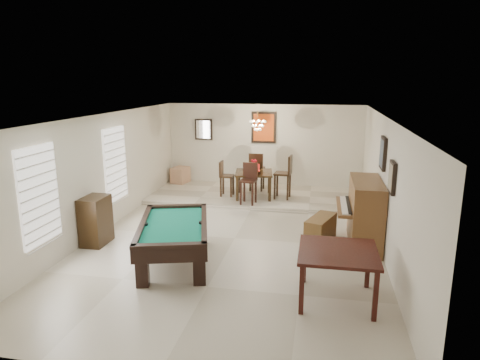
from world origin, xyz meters
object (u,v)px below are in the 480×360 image
(apothecary_chest, at_px, (96,220))
(dining_chair_north, at_px, (257,171))
(piano_bench, at_px, (321,229))
(dining_table, at_px, (254,182))
(upright_piano, at_px, (357,213))
(flower_vase, at_px, (254,163))
(dining_chair_east, at_px, (283,177))
(corner_bench, at_px, (180,175))
(dining_chair_south, at_px, (248,184))
(chandelier, at_px, (258,122))
(pool_table, at_px, (174,244))
(dining_chair_west, at_px, (227,179))
(square_table, at_px, (337,275))

(apothecary_chest, relative_size, dining_chair_north, 0.89)
(piano_bench, relative_size, dining_table, 0.97)
(upright_piano, relative_size, flower_vase, 6.39)
(piano_bench, height_order, dining_chair_east, dining_chair_east)
(apothecary_chest, distance_m, dining_table, 4.64)
(corner_bench, bearing_deg, flower_vase, -25.66)
(dining_chair_south, bearing_deg, dining_chair_east, 47.21)
(apothecary_chest, distance_m, dining_chair_east, 5.16)
(dining_table, height_order, chandelier, chandelier)
(piano_bench, relative_size, dining_chair_north, 0.86)
(pool_table, relative_size, dining_chair_west, 2.28)
(dining_table, xyz_separation_m, dining_chair_east, (0.80, 0.01, 0.19))
(piano_bench, bearing_deg, flower_vase, 123.74)
(dining_chair_north, bearing_deg, dining_chair_west, 50.76)
(upright_piano, distance_m, dining_chair_north, 4.42)
(flower_vase, distance_m, dining_chair_south, 0.81)
(apothecary_chest, bearing_deg, corner_bench, 88.39)
(pool_table, height_order, dining_chair_west, dining_chair_west)
(dining_chair_south, bearing_deg, chandelier, 91.32)
(square_table, height_order, piano_bench, square_table)
(dining_chair_south, bearing_deg, pool_table, -94.91)
(pool_table, relative_size, dining_chair_east, 1.86)
(pool_table, relative_size, chandelier, 3.74)
(piano_bench, height_order, corner_bench, corner_bench)
(pool_table, xyz_separation_m, square_table, (2.92, -0.85, 0.03))
(flower_vase, relative_size, corner_bench, 0.46)
(flower_vase, bearing_deg, dining_chair_south, -92.86)
(apothecary_chest, distance_m, flower_vase, 4.67)
(dining_chair_east, relative_size, corner_bench, 2.19)
(square_table, bearing_deg, piano_bench, 96.07)
(piano_bench, relative_size, dining_chair_east, 0.81)
(dining_chair_south, distance_m, dining_chair_north, 1.48)
(dining_chair_east, distance_m, chandelier, 1.67)
(dining_table, distance_m, dining_chair_south, 0.71)
(piano_bench, bearing_deg, corner_bench, 137.75)
(dining_chair_west, distance_m, chandelier, 1.81)
(pool_table, bearing_deg, dining_chair_south, 62.60)
(apothecary_chest, xyz_separation_m, dining_chair_south, (2.67, 3.07, 0.16))
(dining_chair_north, xyz_separation_m, chandelier, (0.08, -0.53, 1.52))
(dining_chair_west, bearing_deg, corner_bench, 55.87)
(flower_vase, bearing_deg, dining_chair_west, -178.33)
(dining_chair_north, bearing_deg, dining_table, 95.00)
(flower_vase, distance_m, dining_chair_north, 0.88)
(upright_piano, bearing_deg, dining_chair_south, 141.44)
(corner_bench, xyz_separation_m, chandelier, (2.62, -0.98, 1.83))
(dining_chair_east, xyz_separation_m, corner_bench, (-3.36, 1.22, -0.35))
(square_table, relative_size, dining_table, 1.17)
(dining_chair_west, height_order, dining_chair_east, dining_chair_east)
(pool_table, bearing_deg, chandelier, 63.87)
(pool_table, distance_m, dining_table, 4.45)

